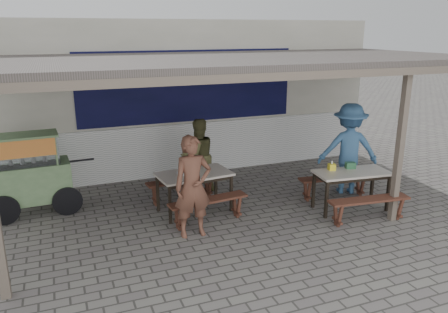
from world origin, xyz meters
TOP-DOWN VIEW (x-y plane):
  - ground at (0.00, 0.00)m, footprint 60.00×60.00m
  - back_wall at (-0.00, 3.58)m, footprint 9.00×1.28m
  - warung_roof at (0.02, 0.90)m, footprint 9.00×4.21m
  - table_left at (-0.83, 0.76)m, footprint 1.40×0.90m
  - bench_left_street at (-0.76, 0.16)m, footprint 1.45×0.43m
  - bench_left_wall at (-0.89, 1.35)m, footprint 1.45×0.43m
  - table_right at (1.93, -0.23)m, footprint 1.44×0.79m
  - bench_right_street at (1.86, -0.84)m, footprint 1.50×0.45m
  - bench_right_wall at (2.00, 0.38)m, footprint 1.50×0.45m
  - vendor_cart at (-3.60, 1.74)m, footprint 1.87×0.80m
  - patron_street_side at (-1.14, -0.18)m, footprint 0.62×0.41m
  - patron_wall_side at (-0.43, 1.73)m, footprint 0.85×0.71m
  - patron_right_table at (2.44, 0.59)m, footprint 1.39×1.14m
  - tissue_box at (1.63, -0.01)m, footprint 0.14×0.14m
  - donation_box at (2.02, -0.05)m, footprint 0.20×0.16m
  - condiment_jar at (-0.69, 0.99)m, footprint 0.09×0.09m
  - condiment_bowl at (-1.06, 0.73)m, footprint 0.22×0.22m

SIDE VIEW (x-z plane):
  - ground at x=0.00m, z-range 0.00..0.00m
  - bench_left_street at x=-0.76m, z-range 0.11..0.56m
  - bench_left_wall at x=-0.89m, z-range 0.11..0.56m
  - bench_right_street at x=1.86m, z-range 0.11..0.56m
  - bench_right_wall at x=2.00m, z-range 0.11..0.56m
  - table_right at x=1.93m, z-range 0.29..1.04m
  - table_left at x=-0.83m, z-range 0.30..1.05m
  - condiment_bowl at x=-1.06m, z-range 0.75..0.80m
  - patron_wall_side at x=-0.43m, z-range 0.00..1.55m
  - condiment_jar at x=-0.69m, z-range 0.75..0.85m
  - donation_box at x=2.02m, z-range 0.75..0.87m
  - tissue_box at x=1.63m, z-range 0.75..0.87m
  - vendor_cart at x=-3.60m, z-range 0.07..1.56m
  - patron_street_side at x=-1.14m, z-range 0.00..1.69m
  - patron_right_table at x=2.44m, z-range 0.00..1.87m
  - back_wall at x=0.00m, z-range -0.03..3.47m
  - warung_roof at x=0.02m, z-range 1.31..4.12m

